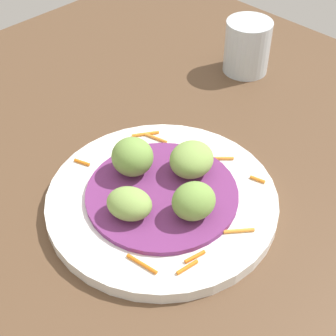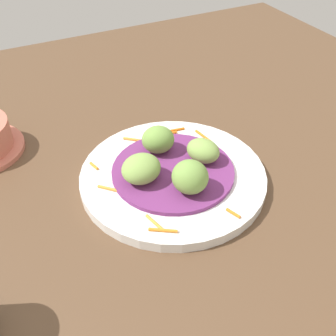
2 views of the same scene
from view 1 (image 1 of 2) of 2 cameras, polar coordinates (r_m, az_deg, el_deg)
The scene contains 9 objects.
table_surface at distance 56.86cm, azimuth -1.95°, elevation -9.53°, with size 110.00×110.00×2.00cm, color brown.
main_plate at distance 59.72cm, azimuth -0.67°, elevation -3.60°, with size 26.88×26.88×1.55cm, color white.
cabbage_bed at distance 58.94cm, azimuth -0.68°, elevation -2.86°, with size 17.63×17.63×0.63cm, color #702D6B.
carrot_garnish at distance 59.20cm, azimuth 1.12°, elevation -2.77°, with size 19.73×23.00×0.40cm.
guac_scoop_left at distance 59.81cm, azimuth -3.99°, elevation 1.26°, with size 4.95×4.83×4.58cm, color #759E47.
guac_scoop_center at distance 55.28cm, azimuth -4.33°, elevation -3.98°, with size 4.11×5.05×3.27cm, color #84A851.
guac_scoop_right at distance 54.89cm, azimuth 2.88°, elevation -3.70°, with size 4.86×4.35×4.10cm, color #759E47.
guac_scoop_back at distance 59.99cm, azimuth 2.64°, elevation 0.97°, with size 5.06×5.59×3.76cm, color #84A851.
water_glass at distance 82.41cm, azimuth 8.82°, elevation 13.23°, with size 7.11×7.11×8.28cm, color silver.
Camera 1 is at (-23.43, -25.99, 45.82)cm, focal length 54.67 mm.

